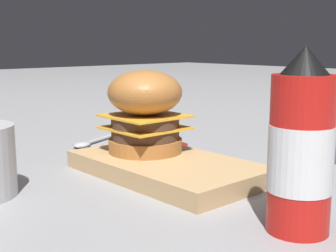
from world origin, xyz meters
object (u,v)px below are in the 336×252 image
serving_board (168,168)px  burger (145,111)px  spoon (91,142)px  ketchup_bottle (301,150)px  side_bowl (316,138)px

serving_board → burger: (-0.06, 0.01, 0.08)m
spoon → burger: bearing=61.5°
burger → serving_board: bearing=-6.3°
serving_board → ketchup_bottle: ketchup_bottle is taller
serving_board → side_bowl: side_bowl is taller
side_bowl → spoon: (-0.34, -0.24, -0.03)m
side_bowl → spoon: 0.42m
serving_board → side_bowl: size_ratio=2.36×
serving_board → side_bowl: bearing=74.0°
side_bowl → burger: bearing=-117.4°
serving_board → side_bowl: (0.08, 0.28, 0.02)m
burger → spoon: (-0.20, 0.03, -0.09)m
burger → side_bowl: (0.14, 0.27, -0.06)m
serving_board → burger: bearing=173.7°
burger → side_bowl: size_ratio=1.04×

